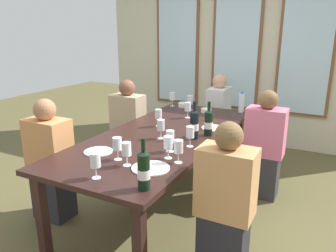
{
  "coord_description": "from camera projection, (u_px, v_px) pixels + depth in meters",
  "views": [
    {
      "loc": [
        1.37,
        -2.57,
        1.67
      ],
      "look_at": [
        0.0,
        0.08,
        0.79
      ],
      "focal_mm": 35.13,
      "sensor_mm": 36.0,
      "label": 1
    }
  ],
  "objects": [
    {
      "name": "ground_plane",
      "position": [
        164.0,
        204.0,
        3.27
      ],
      "size": [
        12.0,
        12.0,
        0.0
      ],
      "primitive_type": "plane",
      "color": "brown"
    },
    {
      "name": "wine_glass_9",
      "position": [
        158.0,
        115.0,
        3.25
      ],
      "size": [
        0.07,
        0.07,
        0.17
      ],
      "color": "white",
      "rests_on": "dining_table"
    },
    {
      "name": "water_bottle",
      "position": [
        242.0,
        103.0,
        3.81
      ],
      "size": [
        0.06,
        0.06,
        0.24
      ],
      "color": "white",
      "rests_on": "dining_table"
    },
    {
      "name": "white_plate_1",
      "position": [
        98.0,
        152.0,
        2.59
      ],
      "size": [
        0.23,
        0.23,
        0.01
      ],
      "primitive_type": "cylinder",
      "color": "white",
      "rests_on": "dining_table"
    },
    {
      "name": "wine_glass_6",
      "position": [
        190.0,
        133.0,
        2.68
      ],
      "size": [
        0.07,
        0.07,
        0.17
      ],
      "color": "white",
      "rests_on": "dining_table"
    },
    {
      "name": "seated_person_0",
      "position": [
        51.0,
        163.0,
        2.92
      ],
      "size": [
        0.38,
        0.24,
        1.11
      ],
      "color": "#29282E",
      "rests_on": "ground"
    },
    {
      "name": "wine_glass_5",
      "position": [
        126.0,
        150.0,
        2.3
      ],
      "size": [
        0.07,
        0.07,
        0.17
      ],
      "color": "white",
      "rests_on": "dining_table"
    },
    {
      "name": "wine_glass_0",
      "position": [
        168.0,
        143.0,
        2.43
      ],
      "size": [
        0.07,
        0.07,
        0.17
      ],
      "color": "white",
      "rests_on": "dining_table"
    },
    {
      "name": "wine_bottle_2",
      "position": [
        144.0,
        170.0,
        1.95
      ],
      "size": [
        0.08,
        0.08,
        0.32
      ],
      "color": "black",
      "rests_on": "dining_table"
    },
    {
      "name": "seated_person_1",
      "position": [
        225.0,
        204.0,
        2.23
      ],
      "size": [
        0.38,
        0.24,
        1.11
      ],
      "color": "#28262D",
      "rests_on": "ground"
    },
    {
      "name": "tasting_bowl_0",
      "position": [
        184.0,
        105.0,
        4.11
      ],
      "size": [
        0.15,
        0.15,
        0.05
      ],
      "primitive_type": "cylinder",
      "color": "white",
      "rests_on": "dining_table"
    },
    {
      "name": "white_plate_2",
      "position": [
        213.0,
        128.0,
        3.2
      ],
      "size": [
        0.23,
        0.23,
        0.01
      ],
      "primitive_type": "cylinder",
      "color": "white",
      "rests_on": "dining_table"
    },
    {
      "name": "wine_bottle_1",
      "position": [
        194.0,
        124.0,
        2.88
      ],
      "size": [
        0.08,
        0.08,
        0.34
      ],
      "color": "black",
      "rests_on": "dining_table"
    },
    {
      "name": "tasting_bowl_1",
      "position": [
        206.0,
        110.0,
        3.84
      ],
      "size": [
        0.12,
        0.12,
        0.04
      ],
      "primitive_type": "cylinder",
      "color": "white",
      "rests_on": "dining_table"
    },
    {
      "name": "white_plate_0",
      "position": [
        151.0,
        168.0,
        2.28
      ],
      "size": [
        0.27,
        0.27,
        0.01
      ],
      "primitive_type": "cylinder",
      "color": "white",
      "rests_on": "dining_table"
    },
    {
      "name": "wine_glass_2",
      "position": [
        161.0,
        125.0,
        2.88
      ],
      "size": [
        0.07,
        0.07,
        0.17
      ],
      "color": "white",
      "rests_on": "dining_table"
    },
    {
      "name": "wine_glass_11",
      "position": [
        178.0,
        148.0,
        2.35
      ],
      "size": [
        0.07,
        0.07,
        0.17
      ],
      "color": "white",
      "rests_on": "dining_table"
    },
    {
      "name": "wine_glass_8",
      "position": [
        95.0,
        161.0,
        2.1
      ],
      "size": [
        0.07,
        0.07,
        0.17
      ],
      "color": "white",
      "rests_on": "dining_table"
    },
    {
      "name": "wine_glass_10",
      "position": [
        172.0,
        97.0,
        4.12
      ],
      "size": [
        0.07,
        0.07,
        0.17
      ],
      "color": "white",
      "rests_on": "dining_table"
    },
    {
      "name": "back_wall_with_windows",
      "position": [
        237.0,
        45.0,
        4.8
      ],
      "size": [
        4.23,
        0.1,
        2.9
      ],
      "color": "beige",
      "rests_on": "ground"
    },
    {
      "name": "seated_person_2",
      "position": [
        128.0,
        128.0,
        3.97
      ],
      "size": [
        0.38,
        0.24,
        1.11
      ],
      "color": "#38263B",
      "rests_on": "ground"
    },
    {
      "name": "wine_glass_3",
      "position": [
        117.0,
        145.0,
        2.4
      ],
      "size": [
        0.07,
        0.07,
        0.17
      ],
      "color": "white",
      "rests_on": "dining_table"
    },
    {
      "name": "wine_glass_1",
      "position": [
        170.0,
        137.0,
        2.56
      ],
      "size": [
        0.07,
        0.07,
        0.17
      ],
      "color": "white",
      "rests_on": "dining_table"
    },
    {
      "name": "dining_table",
      "position": [
        164.0,
        140.0,
        3.08
      ],
      "size": [
        1.03,
        2.42,
        0.74
      ],
      "color": "black",
      "rests_on": "ground"
    },
    {
      "name": "wine_bottle_0",
      "position": [
        209.0,
        123.0,
        2.97
      ],
      "size": [
        0.08,
        0.08,
        0.31
      ],
      "color": "black",
      "rests_on": "dining_table"
    },
    {
      "name": "seated_person_4",
      "position": [
        218.0,
        117.0,
        4.45
      ],
      "size": [
        0.24,
        0.38,
        1.11
      ],
      "color": "#26212E",
      "rests_on": "ground"
    },
    {
      "name": "seated_person_3",
      "position": [
        264.0,
        147.0,
        3.31
      ],
      "size": [
        0.38,
        0.24,
        1.11
      ],
      "color": "#343138",
      "rests_on": "ground"
    },
    {
      "name": "wine_glass_4",
      "position": [
        188.0,
        107.0,
        3.56
      ],
      "size": [
        0.07,
        0.07,
        0.17
      ],
      "color": "white",
      "rests_on": "dining_table"
    },
    {
      "name": "wine_glass_7",
      "position": [
        190.0,
        100.0,
        3.92
      ],
      "size": [
        0.07,
        0.07,
        0.17
      ],
      "color": "white",
      "rests_on": "dining_table"
    }
  ]
}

